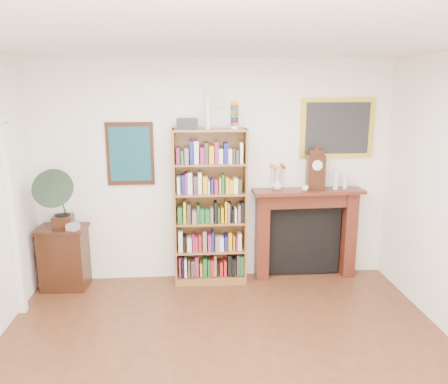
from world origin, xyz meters
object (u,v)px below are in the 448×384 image
side_cabinet (64,257)px  flower_vase (277,184)px  teacup (305,188)px  gramophone (57,195)px  bottle_right (345,181)px  fireplace (306,225)px  bottle_left (336,180)px  bookshelf (210,199)px  cd_stack (73,227)px  mantel_clock (316,170)px

side_cabinet → flower_vase: (2.67, 0.09, 0.87)m
side_cabinet → flower_vase: 2.81m
side_cabinet → teacup: size_ratio=9.25×
gramophone → bottle_right: 3.54m
bottle_right → fireplace: bearing=176.1°
gramophone → bottle_right: gramophone is taller
bottle_left → bookshelf: bearing=-179.2°
fireplace → bookshelf: bearing=-178.3°
bookshelf → flower_vase: bookshelf is taller
bookshelf → fireplace: 1.31m
bottle_left → gramophone: bearing=-177.0°
cd_stack → gramophone: bearing=174.2°
fireplace → bottle_left: size_ratio=5.91×
bottle_left → bottle_right: size_ratio=1.20×
cd_stack → fireplace: bearing=5.0°
fireplace → teacup: size_ratio=16.62×
fireplace → cd_stack: bearing=-176.9°
fireplace → flower_vase: 0.69m
bookshelf → teacup: 1.20m
cd_stack → flower_vase: 2.55m
side_cabinet → fireplace: size_ratio=0.56×
cd_stack → bottle_right: size_ratio=0.60×
gramophone → bottle_left: gramophone is taller
bookshelf → mantel_clock: bearing=1.7°
cd_stack → teacup: bearing=2.7°
mantel_clock → bottle_left: mantel_clock is taller
bookshelf → gramophone: bookshelf is taller
gramophone → cd_stack: size_ratio=6.28×
gramophone → bookshelf: bearing=1.1°
mantel_clock → bottle_right: bearing=2.5°
fireplace → bottle_left: 0.70m
bottle_left → teacup: bearing=-171.1°
side_cabinet → fireplace: bearing=4.5°
gramophone → mantel_clock: 3.15m
flower_vase → bottle_left: bottle_left is taller
cd_stack → teacup: size_ratio=1.41×
fireplace → flower_vase: flower_vase is taller
bottle_right → cd_stack: bearing=-176.3°
bookshelf → gramophone: size_ratio=3.00×
gramophone → teacup: 2.99m
side_cabinet → flower_vase: bearing=4.0°
flower_vase → fireplace: bearing=5.7°
side_cabinet → gramophone: (0.02, -0.11, 0.82)m
bookshelf → side_cabinet: bookshelf is taller
gramophone → bottle_left: (3.40, 0.18, 0.09)m
flower_vase → bottle_left: (0.75, -0.02, 0.05)m
teacup → bottle_left: size_ratio=0.36×
fireplace → mantel_clock: bearing=-28.2°
bookshelf → bottle_left: size_ratio=9.43×
side_cabinet → teacup: (3.00, 0.01, 0.83)m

